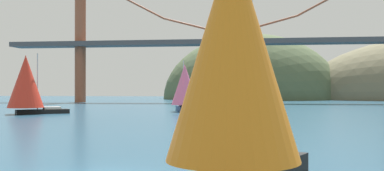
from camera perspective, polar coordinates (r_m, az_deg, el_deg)
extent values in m
ellipsoid|color=#4C5B3D|center=(153.96, 7.35, -1.67)|extent=(58.67, 44.00, 43.21)
cylinder|color=brown|center=(123.28, -13.64, 6.30)|extent=(2.80, 2.80, 35.70)
cube|color=#47474C|center=(114.65, 4.64, 5.34)|extent=(112.97, 6.00, 1.20)
cylinder|color=brown|center=(119.18, -6.13, 9.57)|extent=(11.23, 0.50, 6.24)
cylinder|color=brown|center=(116.36, -0.83, 7.64)|extent=(11.12, 0.50, 3.38)
cylinder|color=brown|center=(115.03, 4.64, 7.00)|extent=(11.00, 0.50, 0.50)
cylinder|color=brown|center=(115.13, 10.16, 7.73)|extent=(11.12, 0.50, 3.38)
cylinder|color=brown|center=(116.76, 15.64, 9.78)|extent=(11.23, 0.50, 6.24)
cube|color=black|center=(69.26, -17.98, -3.08)|extent=(6.94, 5.86, 0.62)
cube|color=beige|center=(69.50, -16.92, -2.67)|extent=(2.72, 2.54, 0.36)
cylinder|color=#B2B2B7|center=(69.05, -18.56, 0.49)|extent=(0.14, 0.14, 8.00)
cone|color=red|center=(68.78, -19.87, 0.49)|extent=(6.97, 6.97, 7.39)
cube|color=beige|center=(19.53, 9.71, -8.21)|extent=(2.10, 2.50, 0.36)
cylinder|color=#B2B2B7|center=(17.69, 7.29, 4.32)|extent=(0.14, 0.14, 8.58)
cone|color=orange|center=(16.38, 5.04, 4.54)|extent=(6.31, 6.31, 7.90)
cube|color=navy|center=(73.06, -1.12, -2.88)|extent=(3.22, 5.77, 0.79)
cube|color=beige|center=(74.03, -1.24, -2.41)|extent=(1.69, 2.06, 0.36)
cylinder|color=#B2B2B7|center=(72.44, -1.05, 0.25)|extent=(0.14, 0.14, 7.20)
cone|color=pink|center=(71.24, -0.90, 0.13)|extent=(5.25, 5.25, 6.26)
sphere|color=red|center=(52.92, 8.61, -3.96)|extent=(1.10, 1.10, 1.10)
cylinder|color=black|center=(52.86, 8.61, -2.83)|extent=(0.20, 0.20, 1.60)
sphere|color=#F2EA99|center=(52.83, 8.61, -1.83)|extent=(0.24, 0.24, 0.24)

